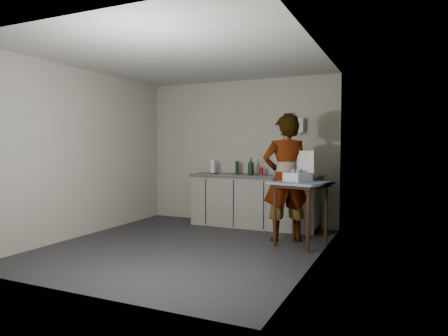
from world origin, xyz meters
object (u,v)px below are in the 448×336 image
at_px(soap_bottle, 251,166).
at_px(standing_man, 286,178).
at_px(side_table, 301,190).
at_px(kitchen_counter, 254,202).
at_px(dark_bottle, 237,168).
at_px(bakery_box, 299,175).
at_px(dish_rack, 288,172).
at_px(soda_can, 262,171).
at_px(paper_towel, 213,167).

bearing_deg(soap_bottle, standing_man, -41.73).
bearing_deg(soap_bottle, side_table, -40.29).
height_order(kitchen_counter, standing_man, standing_man).
xyz_separation_m(kitchen_counter, side_table, (1.06, -1.01, 0.36)).
distance_m(dark_bottle, bakery_box, 1.69).
bearing_deg(dish_rack, bakery_box, -66.72).
bearing_deg(dark_bottle, kitchen_counter, -8.90).
distance_m(dark_bottle, dish_rack, 0.95).
relative_size(soda_can, bakery_box, 0.30).
distance_m(soap_bottle, dark_bottle, 0.35).
height_order(standing_man, soda_can, standing_man).
height_order(standing_man, dish_rack, standing_man).
height_order(standing_man, bakery_box, standing_man).
bearing_deg(soda_can, bakery_box, -48.61).
xyz_separation_m(dark_bottle, bakery_box, (1.35, -1.01, -0.02)).
distance_m(standing_man, paper_towel, 1.72).
height_order(soda_can, dark_bottle, dark_bottle).
bearing_deg(paper_towel, kitchen_counter, 5.24).
xyz_separation_m(kitchen_counter, bakery_box, (1.01, -0.96, 0.57)).
distance_m(standing_man, dish_rack, 0.82).
height_order(kitchen_counter, bakery_box, bakery_box).
bearing_deg(standing_man, kitchen_counter, -77.15).
xyz_separation_m(standing_man, bakery_box, (0.23, -0.14, 0.07)).
height_order(kitchen_counter, dark_bottle, dark_bottle).
bearing_deg(bakery_box, side_table, -20.44).
bearing_deg(dish_rack, paper_towel, -177.89).
relative_size(paper_towel, dish_rack, 0.61).
bearing_deg(soap_bottle, dark_bottle, 155.22).
xyz_separation_m(side_table, dish_rack, (-0.45, 0.99, 0.19)).
bearing_deg(kitchen_counter, dish_rack, -1.86).
bearing_deg(soda_can, standing_man, -52.55).
relative_size(dish_rack, bakery_box, 0.97).
bearing_deg(kitchen_counter, side_table, -43.77).
bearing_deg(dish_rack, standing_man, -77.54).
bearing_deg(paper_towel, bakery_box, -26.59).
height_order(soap_bottle, bakery_box, bakery_box).
xyz_separation_m(soda_can, dish_rack, (0.50, -0.08, 0.00)).
bearing_deg(dark_bottle, bakery_box, -36.82).
height_order(soap_bottle, soda_can, soap_bottle).
distance_m(kitchen_counter, standing_man, 1.24).
xyz_separation_m(dark_bottle, dish_rack, (0.95, -0.07, -0.05)).
xyz_separation_m(standing_man, dark_bottle, (-1.13, 0.87, 0.09)).
relative_size(soda_can, dish_rack, 0.31).
distance_m(soda_can, dark_bottle, 0.45).
distance_m(soda_can, paper_towel, 0.89).
bearing_deg(soap_bottle, kitchen_counter, 71.32).
xyz_separation_m(paper_towel, dish_rack, (1.37, 0.05, -0.05)).
distance_m(paper_towel, bakery_box, 1.99).
relative_size(standing_man, soap_bottle, 6.30).
bearing_deg(dark_bottle, paper_towel, -163.70).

